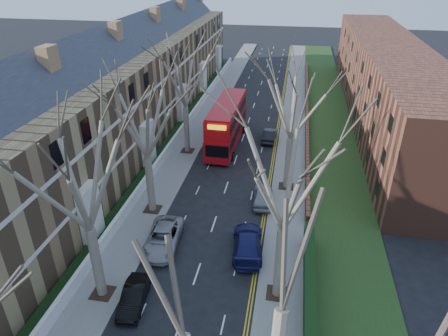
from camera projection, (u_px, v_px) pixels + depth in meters
The scene contains 17 objects.
pavement_left at pixel (206, 117), 55.11m from camera, with size 3.00×102.00×0.12m, color slate.
pavement_right at pixel (294, 123), 53.24m from camera, with size 3.00×102.00×0.12m, color slate.
terrace_left at pixel (127, 93), 46.78m from camera, with size 9.70×78.00×13.60m.
flats_right at pixel (385, 82), 52.58m from camera, with size 13.97×54.00×10.00m.
front_wall_left at pixel (178, 135), 48.17m from camera, with size 0.30×78.00×1.00m.
grass_verge_right at pixel (328, 124), 52.49m from camera, with size 6.00×102.00×0.06m.
tree_left_mid at pixel (78, 168), 21.97m from camera, with size 10.50×10.50×14.71m.
tree_left_far at pixel (143, 111), 30.78m from camera, with size 10.15×10.15×14.22m.
tree_left_dist at pixel (184, 68), 41.03m from camera, with size 10.50×10.50×14.71m.
tree_right_mid at pixel (288, 168), 21.93m from camera, with size 10.50×10.50×14.71m.
tree_right_far at pixel (294, 95), 34.20m from camera, with size 10.15×10.15×14.22m.
double_decker_bus at pixel (227, 125), 46.21m from camera, with size 3.21×12.13×5.01m.
car_left_mid at pixel (134, 297), 25.48m from camera, with size 1.37×3.92×1.29m, color black.
car_left_far at pixel (163, 238), 30.59m from camera, with size 2.47×5.37×1.49m, color gray.
car_right_near at pixel (248, 243), 30.00m from camera, with size 2.20×5.41×1.57m, color #161950.
car_right_mid at pixel (263, 196), 35.95m from camera, with size 1.72×4.28×1.46m, color gray.
car_right_far at pixel (269, 135), 47.99m from camera, with size 1.46×4.20×1.38m, color black.
Camera 1 is at (5.66, -11.60, 19.99)m, focal length 32.00 mm.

